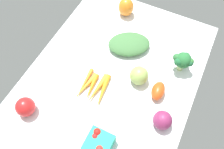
# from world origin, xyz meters

# --- Properties ---
(tablecloth) EXTENTS (1.04, 0.76, 0.02)m
(tablecloth) POSITION_xyz_m (0.00, 0.00, 0.01)
(tablecloth) COLOR white
(tablecloth) RESTS_ON ground
(broccoli_head) EXTENTS (0.09, 0.10, 0.11)m
(broccoli_head) POSITION_xyz_m (-0.18, 0.27, 0.09)
(broccoli_head) COLOR #A4C07A
(broccoli_head) RESTS_ON tablecloth
(leafy_greens_clump) EXTENTS (0.23, 0.25, 0.05)m
(leafy_greens_clump) POSITION_xyz_m (-0.19, 0.00, 0.05)
(leafy_greens_clump) COLOR #3E6E3C
(leafy_greens_clump) RESTS_ON tablecloth
(heirloom_tomato_green) EXTENTS (0.09, 0.09, 0.09)m
(heirloom_tomato_green) POSITION_xyz_m (-0.04, 0.12, 0.06)
(heirloom_tomato_green) COLOR #91AB54
(heirloom_tomato_green) RESTS_ON tablecloth
(bell_pepper_red) EXTENTS (0.12, 0.12, 0.09)m
(bell_pepper_red) POSITION_xyz_m (0.31, -0.25, 0.06)
(bell_pepper_red) COLOR red
(bell_pepper_red) RESTS_ON tablecloth
(red_onion_near_basket) EXTENTS (0.08, 0.08, 0.08)m
(red_onion_near_basket) POSITION_xyz_m (0.11, 0.29, 0.06)
(red_onion_near_basket) COLOR #7F2651
(red_onion_near_basket) RESTS_ON tablecloth
(bell_pepper_orange) EXTENTS (0.11, 0.11, 0.10)m
(bell_pepper_orange) POSITION_xyz_m (-0.40, -0.11, 0.07)
(bell_pepper_orange) COLOR orange
(bell_pepper_orange) RESTS_ON tablecloth
(berry_basket) EXTENTS (0.10, 0.10, 0.07)m
(berry_basket) POSITION_xyz_m (0.31, 0.10, 0.06)
(berry_basket) COLOR teal
(berry_basket) RESTS_ON tablecloth
(carrot_bunch) EXTENTS (0.18, 0.14, 0.03)m
(carrot_bunch) POSITION_xyz_m (0.10, -0.04, 0.03)
(carrot_bunch) COLOR orange
(carrot_bunch) RESTS_ON tablecloth
(roma_tomato) EXTENTS (0.10, 0.07, 0.06)m
(roma_tomato) POSITION_xyz_m (-0.01, 0.22, 0.05)
(roma_tomato) COLOR #D04A18
(roma_tomato) RESTS_ON tablecloth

